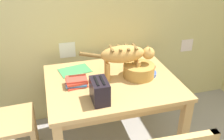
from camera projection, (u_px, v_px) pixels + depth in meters
wall_rear at (82, 4)px, 2.45m from camera, size 4.25×0.11×2.50m
dining_table at (112, 89)px, 2.21m from camera, size 1.12×0.90×0.73m
cat at (125, 55)px, 2.12m from camera, size 0.65×0.17×0.30m
saucer_bowl at (147, 73)px, 2.25m from camera, size 0.17×0.17×0.03m
coffee_mug at (148, 68)px, 2.22m from camera, size 0.12×0.08×0.08m
magazine at (75, 70)px, 2.32m from camera, size 0.31×0.25×0.01m
book_stack at (76, 82)px, 2.07m from camera, size 0.19×0.15×0.07m
wicker_basket at (139, 70)px, 2.20m from camera, size 0.27×0.27×0.11m
toaster at (100, 91)px, 1.85m from camera, size 0.12×0.20×0.18m
wooden_chair_far at (3, 121)px, 2.11m from camera, size 0.44×0.44×0.93m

